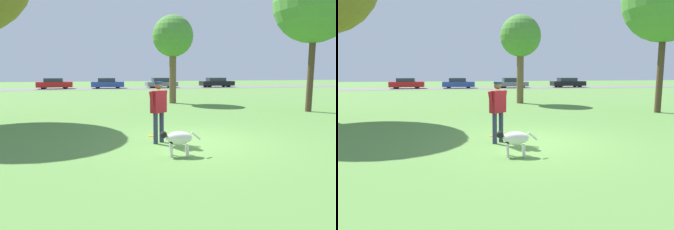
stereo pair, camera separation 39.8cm
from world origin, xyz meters
TOP-DOWN VIEW (x-y plane):
  - ground_plane at (0.00, 0.00)m, footprint 120.00×120.00m
  - far_road_strip at (0.00, 30.10)m, footprint 120.00×6.00m
  - person at (-1.00, 0.14)m, footprint 0.64×0.53m
  - dog at (-0.82, -1.27)m, footprint 1.00×0.40m
  - frisbee at (-1.04, 1.07)m, footprint 0.21×0.21m
  - tree_mid_center at (2.13, 10.89)m, footprint 2.61×2.61m
  - tree_near_right at (7.89, 5.17)m, footprint 3.99×3.99m
  - parked_car_red at (-7.67, 30.46)m, footprint 4.18×1.99m
  - parked_car_blue at (-1.39, 30.32)m, footprint 4.07×1.96m
  - parked_car_grey at (5.45, 30.14)m, footprint 4.07×1.92m
  - parked_car_black at (13.14, 30.15)m, footprint 4.53×1.81m

SIDE VIEW (x-z plane):
  - ground_plane at x=0.00m, z-range 0.00..0.00m
  - far_road_strip at x=0.00m, z-range 0.00..0.01m
  - frisbee at x=-1.04m, z-range 0.00..0.02m
  - dog at x=-0.82m, z-range 0.11..0.72m
  - parked_car_blue at x=-1.39m, z-range -0.01..1.28m
  - parked_car_grey at x=5.45m, z-range -0.01..1.28m
  - parked_car_black at x=13.14m, z-range 0.00..1.28m
  - parked_car_red at x=-7.67m, z-range 0.00..1.29m
  - person at x=-1.00m, z-range 0.18..1.92m
  - tree_mid_center at x=2.13m, z-range 1.40..6.99m
  - tree_near_right at x=7.89m, z-range 1.70..9.12m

